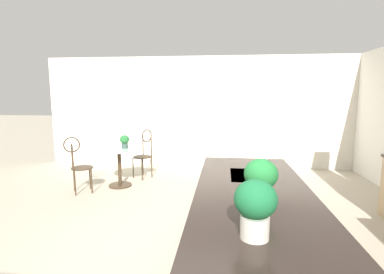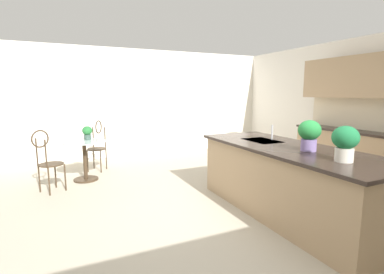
{
  "view_description": "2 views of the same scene",
  "coord_description": "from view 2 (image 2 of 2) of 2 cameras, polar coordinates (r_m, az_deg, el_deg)",
  "views": [
    {
      "loc": [
        2.84,
        0.57,
        1.79
      ],
      "look_at": [
        -0.86,
        0.15,
        1.24
      ],
      "focal_mm": 26.94,
      "sensor_mm": 36.0,
      "label": 1
    },
    {
      "loc": [
        3.08,
        -1.84,
        1.62
      ],
      "look_at": [
        -1.42,
        0.26,
        0.84
      ],
      "focal_mm": 26.85,
      "sensor_mm": 36.0,
      "label": 2
    }
  ],
  "objects": [
    {
      "name": "potted_plant_counter_far",
      "position": [
        3.28,
        28.14,
        -0.75
      ],
      "size": [
        0.26,
        0.26,
        0.37
      ],
      "color": "beige",
      "rests_on": "kitchen_island"
    },
    {
      "name": "potted_plant_on_table",
      "position": [
        5.7,
        -20.09,
        0.94
      ],
      "size": [
        0.18,
        0.18,
        0.26
      ],
      "color": "#385147",
      "rests_on": "bistro_table"
    },
    {
      "name": "sink_faucet",
      "position": [
        4.44,
        15.62,
        0.91
      ],
      "size": [
        0.02,
        0.02,
        0.22
      ],
      "primitive_type": "cylinder",
      "color": "#B2B5BA",
      "rests_on": "kitchen_island"
    },
    {
      "name": "ground_plane",
      "position": [
        3.94,
        5.54,
        -15.45
      ],
      "size": [
        40.0,
        40.0,
        0.0
      ],
      "primitive_type": "plane",
      "color": "#B2A893"
    },
    {
      "name": "chair_by_island",
      "position": [
        5.17,
        -26.8,
        -3.77
      ],
      "size": [
        0.52,
        0.52,
        1.04
      ],
      "color": "#3D2D1E",
      "rests_on": "ground"
    },
    {
      "name": "bistro_table",
      "position": [
        5.66,
        -20.52,
        -3.67
      ],
      "size": [
        0.8,
        0.8,
        0.74
      ],
      "color": "#3D2D1E",
      "rests_on": "ground"
    },
    {
      "name": "upper_cabinet_run",
      "position": [
        6.12,
        30.78,
        10.26
      ],
      "size": [
        2.4,
        0.36,
        0.76
      ],
      "color": "tan",
      "rests_on": "back_counter_run"
    },
    {
      "name": "chair_near_window",
      "position": [
        6.3,
        -18.27,
        -1.16
      ],
      "size": [
        0.52,
        0.52,
        1.04
      ],
      "color": "#3D2D1E",
      "rests_on": "ground"
    },
    {
      "name": "potted_plant_counter_near",
      "position": [
        3.7,
        22.28,
        0.67
      ],
      "size": [
        0.26,
        0.26,
        0.37
      ],
      "color": "#7A669E",
      "rests_on": "kitchen_island"
    },
    {
      "name": "back_counter_run",
      "position": [
        6.23,
        29.91,
        -2.75
      ],
      "size": [
        2.44,
        0.64,
        1.52
      ],
      "color": "tan",
      "rests_on": "ground"
    },
    {
      "name": "kitchen_island",
      "position": [
        4.04,
        18.42,
        -8.21
      ],
      "size": [
        2.8,
        1.06,
        0.92
      ],
      "color": "tan",
      "rests_on": "ground"
    },
    {
      "name": "wall_left_window",
      "position": [
        7.57,
        -10.97,
        6.65
      ],
      "size": [
        0.12,
        7.8,
        2.7
      ],
      "primitive_type": "cube",
      "color": "silver",
      "rests_on": "ground"
    }
  ]
}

